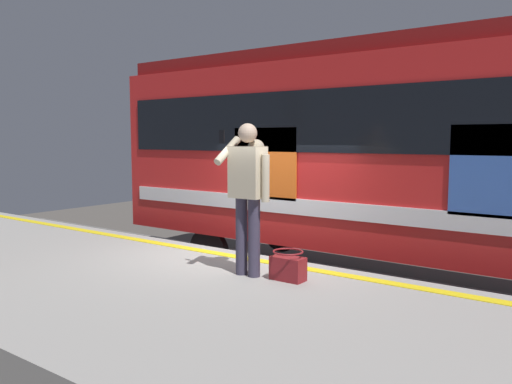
{
  "coord_description": "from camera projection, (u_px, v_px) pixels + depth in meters",
  "views": [
    {
      "loc": [
        -4.25,
        5.63,
        2.59
      ],
      "look_at": [
        -0.36,
        0.3,
        1.91
      ],
      "focal_mm": 36.08,
      "sensor_mm": 36.0,
      "label": 1
    }
  ],
  "objects": [
    {
      "name": "ground_plane",
      "position": [
        248.0,
        322.0,
        7.28
      ],
      "size": [
        25.05,
        25.05,
        0.0
      ],
      "primitive_type": "plane",
      "color": "#4C4742"
    },
    {
      "name": "platform",
      "position": [
        147.0,
        327.0,
        5.73
      ],
      "size": [
        15.93,
        3.74,
        1.01
      ],
      "primitive_type": "cube",
      "color": "gray",
      "rests_on": "ground"
    },
    {
      "name": "safety_line",
      "position": [
        235.0,
        256.0,
        6.94
      ],
      "size": [
        15.61,
        0.16,
        0.01
      ],
      "primitive_type": "cube",
      "color": "yellow",
      "rests_on": "platform"
    },
    {
      "name": "track_rail_near",
      "position": [
        307.0,
        290.0,
        8.58
      ],
      "size": [
        20.71,
        0.08,
        0.16
      ],
      "primitive_type": "cube",
      "color": "slate",
      "rests_on": "ground"
    },
    {
      "name": "track_rail_far",
      "position": [
        345.0,
        272.0,
        9.74
      ],
      "size": [
        20.71,
        0.08,
        0.16
      ],
      "primitive_type": "cube",
      "color": "slate",
      "rests_on": "ground"
    },
    {
      "name": "train_carriage",
      "position": [
        406.0,
        147.0,
        8.11
      ],
      "size": [
        9.59,
        2.98,
        3.83
      ],
      "color": "red",
      "rests_on": "ground"
    },
    {
      "name": "passenger",
      "position": [
        248.0,
        186.0,
        5.89
      ],
      "size": [
        0.57,
        0.55,
        1.76
      ],
      "color": "#383347",
      "rests_on": "platform"
    },
    {
      "name": "handbag",
      "position": [
        288.0,
        267.0,
        5.77
      ],
      "size": [
        0.39,
        0.35,
        0.34
      ],
      "color": "maroon",
      "rests_on": "platform"
    }
  ]
}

